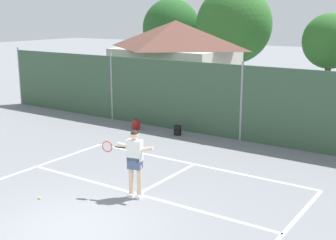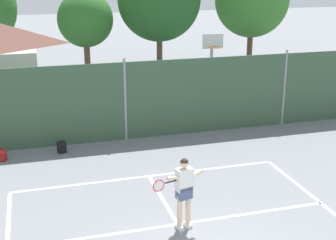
{
  "view_description": "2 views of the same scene",
  "coord_description": "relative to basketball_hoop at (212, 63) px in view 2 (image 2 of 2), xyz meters",
  "views": [
    {
      "loc": [
        7.12,
        -6.63,
        4.81
      ],
      "look_at": [
        -0.85,
        5.22,
        1.43
      ],
      "focal_mm": 48.33,
      "sensor_mm": 36.0,
      "label": 1
    },
    {
      "loc": [
        -3.22,
        -7.72,
        6.19
      ],
      "look_at": [
        0.73,
        5.88,
        1.64
      ],
      "focal_mm": 51.38,
      "sensor_mm": 36.0,
      "label": 2
    }
  ],
  "objects": [
    {
      "name": "backpack_black",
      "position": [
        -6.49,
        -2.55,
        -2.12
      ],
      "size": [
        0.32,
        0.31,
        0.46
      ],
      "color": "black",
      "rests_on": "ground"
    },
    {
      "name": "basketball_hoop",
      "position": [
        0.0,
        0.0,
        0.0
      ],
      "size": [
        0.9,
        0.67,
        3.55
      ],
      "color": "#9E9EA3",
      "rests_on": "ground"
    },
    {
      "name": "chainlink_fence",
      "position": [
        -4.07,
        -1.81,
        -0.85
      ],
      "size": [
        26.09,
        0.09,
        3.07
      ],
      "color": "#38563D",
      "rests_on": "ground"
    },
    {
      "name": "backpack_red",
      "position": [
        -8.46,
        -2.73,
        -2.12
      ],
      "size": [
        0.32,
        0.3,
        0.46
      ],
      "color": "maroon",
      "rests_on": "ground"
    },
    {
      "name": "tennis_player",
      "position": [
        -3.99,
        -8.54,
        -1.2
      ],
      "size": [
        1.39,
        0.49,
        1.85
      ],
      "color": "silver",
      "rests_on": "ground"
    },
    {
      "name": "treeline_backdrop",
      "position": [
        -3.83,
        10.1,
        1.72
      ],
      "size": [
        26.26,
        4.55,
        6.8
      ],
      "color": "brown",
      "rests_on": "ground"
    }
  ]
}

